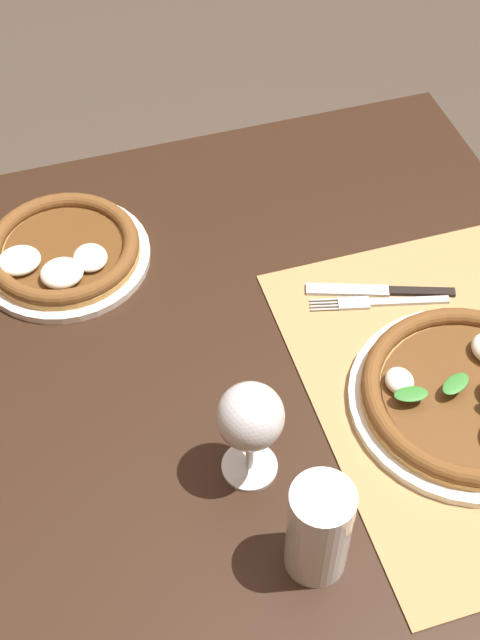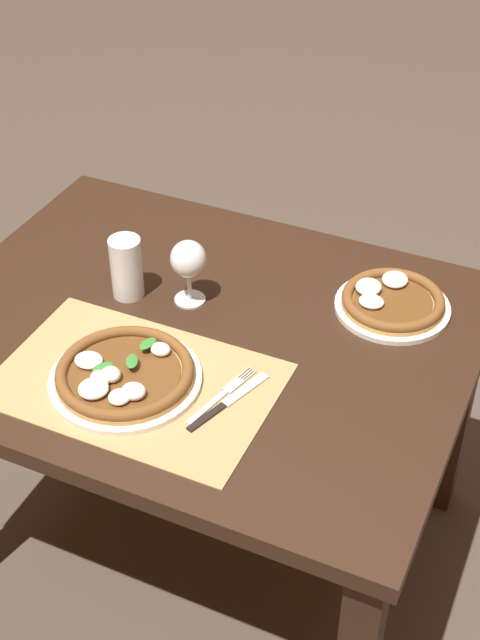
# 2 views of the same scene
# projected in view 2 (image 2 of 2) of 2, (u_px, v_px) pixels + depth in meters

# --- Properties ---
(ground_plane) EXTENTS (24.00, 24.00, 0.00)m
(ground_plane) POSITION_uv_depth(u_px,v_px,m) (206.00, 542.00, 2.38)
(ground_plane) COLOR #473D33
(dining_table) EXTENTS (1.18, 0.93, 0.74)m
(dining_table) POSITION_uv_depth(u_px,v_px,m) (199.00, 364.00, 1.99)
(dining_table) COLOR black
(dining_table) RESTS_ON ground
(paper_placemat) EXTENTS (0.55, 0.37, 0.00)m
(paper_placemat) POSITION_uv_depth(u_px,v_px,m) (136.00, 382.00, 1.78)
(paper_placemat) COLOR #A88451
(paper_placemat) RESTS_ON dining_table
(pizza_near) EXTENTS (0.31, 0.31, 0.05)m
(pizza_near) POSITION_uv_depth(u_px,v_px,m) (124.00, 375.00, 1.77)
(pizza_near) COLOR silver
(pizza_near) RESTS_ON paper_placemat
(pizza_far) EXTENTS (0.26, 0.26, 0.05)m
(pizza_far) POSITION_uv_depth(u_px,v_px,m) (391.00, 301.00, 1.96)
(pizza_far) COLOR silver
(pizza_far) RESTS_ON dining_table
(wine_glass) EXTENTS (0.08, 0.08, 0.16)m
(wine_glass) POSITION_uv_depth(u_px,v_px,m) (188.00, 262.00, 1.93)
(wine_glass) COLOR silver
(wine_glass) RESTS_ON dining_table
(pint_glass) EXTENTS (0.07, 0.07, 0.15)m
(pint_glass) POSITION_uv_depth(u_px,v_px,m) (127.00, 269.00, 1.97)
(pint_glass) COLOR silver
(pint_glass) RESTS_ON dining_table
(fork) EXTENTS (0.06, 0.20, 0.00)m
(fork) POSITION_uv_depth(u_px,v_px,m) (222.00, 395.00, 1.75)
(fork) COLOR #B7B7BC
(fork) RESTS_ON paper_placemat
(knife) EXTENTS (0.09, 0.21, 0.01)m
(knife) POSITION_uv_depth(u_px,v_px,m) (229.00, 402.00, 1.73)
(knife) COLOR black
(knife) RESTS_ON paper_placemat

